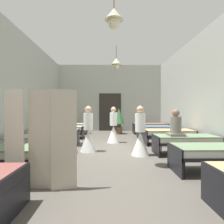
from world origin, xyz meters
The scene contains 18 objects.
ground_plane centered at (0.00, 0.00, -0.05)m, with size 7.18×11.29×0.10m, color #59544C.
room_shell centered at (0.00, 1.37, 2.12)m, with size 6.98×10.89×4.23m.
bed_left_row_1 centered at (-2.24, -2.32, 0.44)m, with size 1.90×0.84×0.57m.
bed_right_row_1 centered at (2.24, -2.32, 0.44)m, with size 1.90×0.84×0.57m.
bed_left_row_2 centered at (-2.24, -0.77, 0.44)m, with size 1.90×0.84×0.57m.
bed_right_row_2 centered at (2.24, -0.77, 0.44)m, with size 1.90×0.84×0.57m.
bed_left_row_3 centered at (-2.24, 0.77, 0.44)m, with size 1.90×0.84×0.57m.
bed_right_row_3 centered at (2.24, 0.77, 0.44)m, with size 1.90×0.84×0.57m.
bed_left_row_4 centered at (-2.24, 2.32, 0.44)m, with size 1.90×0.84×0.57m.
bed_right_row_4 centered at (2.24, 2.32, 0.44)m, with size 1.90×0.84×0.57m.
bed_left_row_5 centered at (-2.24, 3.87, 0.44)m, with size 1.90×0.84×0.57m.
bed_right_row_5 centered at (2.24, 3.87, 0.44)m, with size 1.90×0.84×0.57m.
nurse_near_aisle centered at (0.09, 1.20, 0.53)m, with size 0.52×0.52×1.49m.
nurse_mid_aisle centered at (-0.77, -0.33, 0.53)m, with size 0.52×0.52×1.49m.
nurse_far_aisle centered at (0.83, -0.86, 0.53)m, with size 0.52×0.52×1.49m.
patient_seated_secondary centered at (1.89, -0.87, 0.87)m, with size 0.44×0.44×0.80m.
potted_plant centered at (0.48, 3.85, 0.88)m, with size 0.64×0.64×1.43m.
privacy_screen centered at (-1.29, -3.08, 0.85)m, with size 1.25×0.18×1.70m.
Camera 1 is at (-0.13, -6.13, 1.36)m, focal length 28.58 mm.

